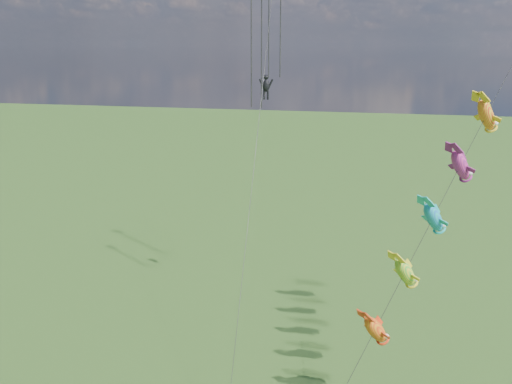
# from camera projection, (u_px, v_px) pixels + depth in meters

# --- Properties ---
(fish_windsock_rig) EXTENTS (9.86, 12.70, 18.73)m
(fish_windsock_rig) POSITION_uv_depth(u_px,v_px,m) (433.00, 218.00, 30.85)
(fish_windsock_rig) COLOR brown
(fish_windsock_rig) RESTS_ON ground
(parafoil_rig) EXTENTS (2.31, 17.47, 27.15)m
(parafoil_rig) POSITION_uv_depth(u_px,v_px,m) (266.00, 56.00, 37.47)
(parafoil_rig) COLOR brown
(parafoil_rig) RESTS_ON ground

